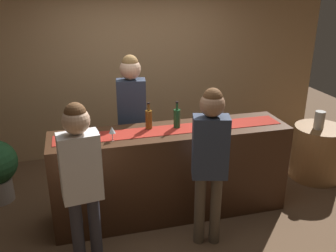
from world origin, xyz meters
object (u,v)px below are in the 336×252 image
wine_bottle_green (177,118)px  bartender (132,110)px  wine_glass_near_customer (96,130)px  customer_sipping (210,153)px  wine_bottle_amber (149,119)px  wine_glass_mid_counter (112,131)px  round_side_table (317,152)px  vase_on_side_table (319,120)px  customer_browsing (81,173)px

wine_bottle_green → bartender: (-0.41, 0.53, -0.05)m
wine_glass_near_customer → customer_sipping: (1.03, -0.56, -0.13)m
wine_bottle_amber → wine_bottle_green: bearing=-8.7°
wine_glass_mid_counter → round_side_table: 2.95m
wine_glass_near_customer → bartender: 0.80m
bartender → wine_glass_near_customer: bearing=61.5°
wine_bottle_amber → vase_on_side_table: 2.34m
wine_glass_near_customer → customer_sipping: size_ratio=0.09×
wine_glass_near_customer → customer_sipping: bearing=-28.5°
customer_sipping → vase_on_side_table: customer_sipping is taller
wine_bottle_amber → wine_bottle_green: size_ratio=1.00×
wine_glass_mid_counter → bartender: 0.77m
bartender → vase_on_side_table: bearing=-178.9°
wine_glass_mid_counter → wine_bottle_green: bearing=12.8°
bartender → customer_browsing: 1.43m
wine_bottle_green → round_side_table: bearing=7.2°
bartender → vase_on_side_table: size_ratio=7.39×
wine_bottle_amber → wine_bottle_green: same height
wine_bottle_green → customer_browsing: 1.31m
customer_browsing → customer_sipping: bearing=-3.4°
customer_browsing → wine_bottle_green: bearing=27.7°
wine_bottle_green → wine_glass_near_customer: (-0.89, -0.11, -0.01)m
wine_bottle_green → round_side_table: (2.08, 0.26, -0.79)m
wine_glass_mid_counter → customer_browsing: customer_browsing is taller
wine_glass_near_customer → customer_sipping: 1.17m
wine_bottle_green → vase_on_side_table: 2.04m
wine_glass_near_customer → round_side_table: wine_glass_near_customer is taller
wine_glass_near_customer → vase_on_side_table: wine_glass_near_customer is taller
wine_bottle_green → wine_glass_mid_counter: bearing=-167.2°
wine_bottle_amber → wine_glass_mid_counter: bearing=-153.3°
wine_glass_mid_counter → bartender: bearing=65.6°
wine_bottle_green → vase_on_side_table: (2.01, 0.23, -0.30)m
wine_bottle_amber → customer_sipping: (0.44, -0.71, -0.13)m
wine_bottle_green → wine_bottle_amber: bearing=171.3°
wine_glass_near_customer → vase_on_side_table: 2.93m
round_side_table → vase_on_side_table: size_ratio=3.08×
wine_bottle_green → round_side_table: size_ratio=0.41×
wine_bottle_green → wine_glass_near_customer: bearing=-173.2°
wine_glass_mid_counter → wine_bottle_amber: bearing=26.7°
round_side_table → vase_on_side_table: (-0.07, -0.03, 0.49)m
customer_sipping → wine_bottle_green: bearing=117.1°
bartender → wine_bottle_amber: bearing=110.6°
wine_glass_near_customer → round_side_table: bearing=7.0°
wine_glass_mid_counter → customer_sipping: 1.01m
wine_bottle_green → customer_sipping: 0.69m
customer_browsing → vase_on_side_table: size_ratio=6.86×
wine_glass_mid_counter → customer_sipping: customer_sipping is taller
round_side_table → wine_glass_mid_counter: bearing=-171.4°
wine_bottle_amber → wine_glass_mid_counter: 0.47m
wine_bottle_green → vase_on_side_table: wine_bottle_green is taller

